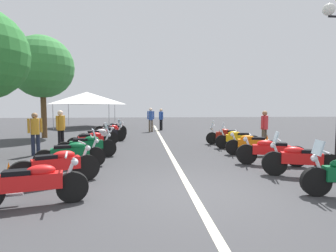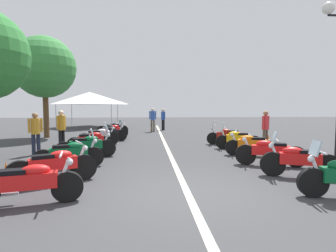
# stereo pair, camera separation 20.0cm
# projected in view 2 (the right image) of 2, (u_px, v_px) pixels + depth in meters

# --- Properties ---
(ground_plane) EXTENTS (80.00, 80.00, 0.00)m
(ground_plane) POSITION_uv_depth(u_px,v_px,m) (188.00, 193.00, 5.80)
(ground_plane) COLOR #38383A
(lane_centre_stripe) EXTENTS (27.91, 0.16, 0.01)m
(lane_centre_stripe) POSITION_uv_depth(u_px,v_px,m) (167.00, 148.00, 12.17)
(lane_centre_stripe) COLOR beige
(lane_centre_stripe) RESTS_ON ground_plane
(motorcycle_left_row_0) EXTENTS (0.78, 2.07, 0.99)m
(motorcycle_left_row_0) POSITION_uv_depth(u_px,v_px,m) (27.00, 183.00, 5.04)
(motorcycle_left_row_0) COLOR black
(motorcycle_left_row_0) RESTS_ON ground_plane
(motorcycle_left_row_1) EXTENTS (1.12, 1.93, 1.01)m
(motorcycle_left_row_1) POSITION_uv_depth(u_px,v_px,m) (54.00, 166.00, 6.44)
(motorcycle_left_row_1) COLOR black
(motorcycle_left_row_1) RESTS_ON ground_plane
(motorcycle_left_row_2) EXTENTS (0.82, 2.05, 1.20)m
(motorcycle_left_row_2) POSITION_uv_depth(u_px,v_px,m) (70.00, 153.00, 8.12)
(motorcycle_left_row_2) COLOR black
(motorcycle_left_row_2) RESTS_ON ground_plane
(motorcycle_left_row_3) EXTENTS (0.90, 2.11, 1.21)m
(motorcycle_left_row_3) POSITION_uv_depth(u_px,v_px,m) (87.00, 145.00, 9.71)
(motorcycle_left_row_3) COLOR black
(motorcycle_left_row_3) RESTS_ON ground_plane
(motorcycle_left_row_4) EXTENTS (0.88, 1.91, 1.20)m
(motorcycle_left_row_4) POSITION_uv_depth(u_px,v_px,m) (92.00, 140.00, 11.24)
(motorcycle_left_row_4) COLOR black
(motorcycle_left_row_4) RESTS_ON ground_plane
(motorcycle_left_row_5) EXTENTS (1.07, 1.87, 1.00)m
(motorcycle_left_row_5) POSITION_uv_depth(u_px,v_px,m) (99.00, 136.00, 12.77)
(motorcycle_left_row_5) COLOR black
(motorcycle_left_row_5) RESTS_ON ground_plane
(motorcycle_left_row_6) EXTENTS (0.93, 1.99, 1.20)m
(motorcycle_left_row_6) POSITION_uv_depth(u_px,v_px,m) (109.00, 133.00, 14.21)
(motorcycle_left_row_6) COLOR black
(motorcycle_left_row_6) RESTS_ON ground_plane
(motorcycle_left_row_7) EXTENTS (1.00, 1.87, 0.98)m
(motorcycle_left_row_7) POSITION_uv_depth(u_px,v_px,m) (112.00, 131.00, 15.75)
(motorcycle_left_row_7) COLOR black
(motorcycle_left_row_7) RESTS_ON ground_plane
(motorcycle_left_row_8) EXTENTS (0.83, 2.01, 1.00)m
(motorcycle_left_row_8) POSITION_uv_depth(u_px,v_px,m) (113.00, 128.00, 17.31)
(motorcycle_left_row_8) COLOR black
(motorcycle_left_row_8) RESTS_ON ground_plane
(motorcycle_right_row_1) EXTENTS (0.92, 1.95, 1.22)m
(motorcycle_right_row_1) POSITION_uv_depth(u_px,v_px,m) (299.00, 160.00, 7.04)
(motorcycle_right_row_1) COLOR black
(motorcycle_right_row_1) RESTS_ON ground_plane
(motorcycle_right_row_2) EXTENTS (0.96, 2.10, 1.01)m
(motorcycle_right_row_2) POSITION_uv_depth(u_px,v_px,m) (270.00, 152.00, 8.42)
(motorcycle_right_row_2) COLOR black
(motorcycle_right_row_2) RESTS_ON ground_plane
(motorcycle_right_row_3) EXTENTS (0.87, 1.98, 0.98)m
(motorcycle_right_row_3) POSITION_uv_depth(u_px,v_px,m) (251.00, 144.00, 10.16)
(motorcycle_right_row_3) COLOR black
(motorcycle_right_row_3) RESTS_ON ground_plane
(motorcycle_right_row_4) EXTENTS (0.85, 1.98, 1.20)m
(motorcycle_right_row_4) POSITION_uv_depth(u_px,v_px,m) (238.00, 139.00, 11.73)
(motorcycle_right_row_4) COLOR black
(motorcycle_right_row_4) RESTS_ON ground_plane
(motorcycle_right_row_5) EXTENTS (0.94, 2.10, 1.19)m
(motorcycle_right_row_5) POSITION_uv_depth(u_px,v_px,m) (228.00, 136.00, 13.03)
(motorcycle_right_row_5) COLOR black
(motorcycle_right_row_5) RESTS_ON ground_plane
(traffic_cone_0) EXTENTS (0.36, 0.36, 0.61)m
(traffic_cone_0) POSITION_uv_depth(u_px,v_px,m) (6.00, 175.00, 6.23)
(traffic_cone_0) COLOR orange
(traffic_cone_0) RESTS_ON ground_plane
(traffic_cone_1) EXTENTS (0.36, 0.36, 0.61)m
(traffic_cone_1) POSITION_uv_depth(u_px,v_px,m) (268.00, 141.00, 12.19)
(traffic_cone_1) COLOR orange
(traffic_cone_1) RESTS_ON ground_plane
(bystander_0) EXTENTS (0.35, 0.45, 1.70)m
(bystander_0) POSITION_uv_depth(u_px,v_px,m) (265.00, 126.00, 12.13)
(bystander_0) COLOR brown
(bystander_0) RESTS_ON ground_plane
(bystander_1) EXTENTS (0.47, 0.32, 1.72)m
(bystander_1) POSITION_uv_depth(u_px,v_px,m) (163.00, 118.00, 21.01)
(bystander_1) COLOR black
(bystander_1) RESTS_ON ground_plane
(bystander_2) EXTENTS (0.32, 0.53, 1.79)m
(bystander_2) POSITION_uv_depth(u_px,v_px,m) (153.00, 118.00, 19.67)
(bystander_2) COLOR brown
(bystander_2) RESTS_ON ground_plane
(bystander_3) EXTENTS (0.49, 0.32, 1.73)m
(bystander_3) POSITION_uv_depth(u_px,v_px,m) (61.00, 126.00, 11.63)
(bystander_3) COLOR black
(bystander_3) RESTS_ON ground_plane
(bystander_4) EXTENTS (0.32, 0.47, 1.66)m
(bystander_4) POSITION_uv_depth(u_px,v_px,m) (36.00, 130.00, 10.31)
(bystander_4) COLOR #1E2338
(bystander_4) RESTS_ON ground_plane
(roadside_tree_0) EXTENTS (3.68, 3.68, 6.09)m
(roadside_tree_0) POSITION_uv_depth(u_px,v_px,m) (44.00, 67.00, 15.83)
(roadside_tree_0) COLOR brown
(roadside_tree_0) RESTS_ON ground_plane
(event_tent) EXTENTS (5.00, 5.00, 3.20)m
(event_tent) POSITION_uv_depth(u_px,v_px,m) (89.00, 98.00, 23.95)
(event_tent) COLOR white
(event_tent) RESTS_ON ground_plane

